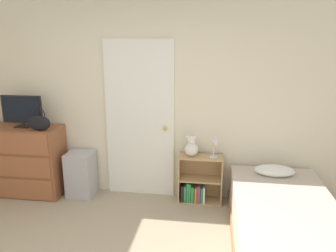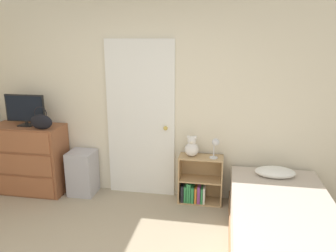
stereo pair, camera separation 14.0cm
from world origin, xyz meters
name	(u,v)px [view 1 (the left image)]	position (x,y,z in m)	size (l,w,h in m)	color
wall_back	(140,101)	(0.00, 2.25, 1.27)	(10.00, 0.06, 2.55)	beige
door_closed	(140,120)	(0.00, 2.19, 1.03)	(0.90, 0.09, 2.07)	white
dresser	(27,161)	(-1.52, 1.97, 0.47)	(0.96, 0.45, 0.94)	brown
tv	(22,111)	(-1.51, 1.98, 1.16)	(0.55, 0.16, 0.42)	black
handbag	(39,123)	(-1.21, 1.84, 1.05)	(0.30, 0.10, 0.30)	black
storage_bin	(81,174)	(-0.79, 2.03, 0.30)	(0.34, 0.34, 0.60)	#ADADB7
bookshelf	(197,184)	(0.78, 2.07, 0.24)	(0.56, 0.26, 0.62)	tan
teddy_bear	(191,147)	(0.69, 2.07, 0.74)	(0.18, 0.18, 0.27)	silver
desk_lamp	(215,144)	(0.99, 2.03, 0.81)	(0.12, 0.11, 0.26)	silver
bed	(284,223)	(1.70, 1.24, 0.25)	(1.04, 1.93, 0.60)	#996B47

